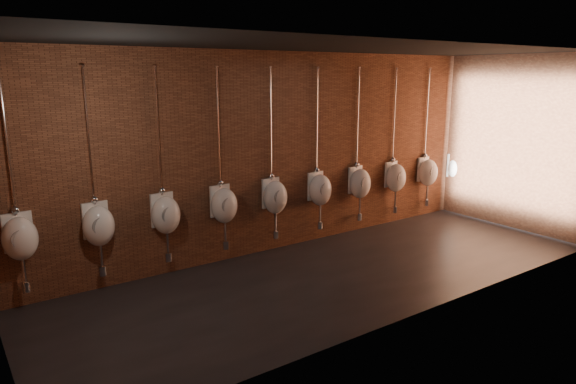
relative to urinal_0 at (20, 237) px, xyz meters
The scene contains 12 objects.
ground 4.21m from the urinal_0, 19.27° to the right, with size 8.50×8.50×0.00m, color black.
room_shell 4.24m from the urinal_0, 19.27° to the right, with size 8.54×3.04×3.22m.
urinal_0 is the anchor object (origin of this frame).
urinal_1 0.92m from the urinal_0, ahead, with size 0.45×0.41×2.72m.
urinal_2 1.84m from the urinal_0, ahead, with size 0.45×0.41×2.72m.
urinal_3 2.76m from the urinal_0, ahead, with size 0.45×0.41×2.72m.
urinal_4 3.68m from the urinal_0, ahead, with size 0.45×0.41×2.72m.
urinal_5 4.60m from the urinal_0, ahead, with size 0.45×0.41×2.72m.
urinal_6 5.52m from the urinal_0, ahead, with size 0.45×0.41×2.72m.
urinal_7 6.44m from the urinal_0, ahead, with size 0.45×0.41×2.72m.
urinal_8 7.36m from the urinal_0, ahead, with size 0.45×0.41×2.72m.
urinal_9 8.28m from the urinal_0, ahead, with size 0.45×0.41×2.72m.
Camera 1 is at (-4.61, -5.30, 2.85)m, focal length 32.00 mm.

